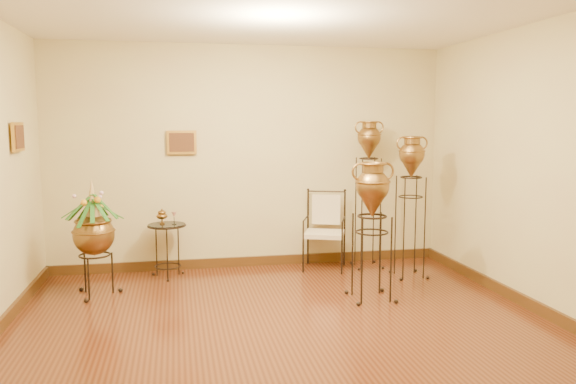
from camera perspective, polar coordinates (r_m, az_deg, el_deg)
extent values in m
plane|color=#592B15|center=(5.01, 0.11, -14.51)|extent=(5.00, 5.00, 0.00)
cube|color=#492B11|center=(7.32, -3.76, -7.02)|extent=(5.00, 0.04, 0.12)
cube|color=#492B11|center=(5.96, 24.64, -10.97)|extent=(0.04, 5.00, 0.12)
cube|color=gold|center=(7.03, -10.75, 4.98)|extent=(0.36, 0.03, 0.29)
cube|color=gold|center=(6.21, -25.75, 5.06)|extent=(0.03, 0.36, 0.29)
cube|color=beige|center=(7.09, 3.72, -4.27)|extent=(0.60, 0.58, 0.05)
cube|color=beige|center=(7.04, 3.73, -2.04)|extent=(0.35, 0.16, 0.38)
cylinder|color=black|center=(6.82, -12.22, -3.27)|extent=(0.44, 0.44, 0.01)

